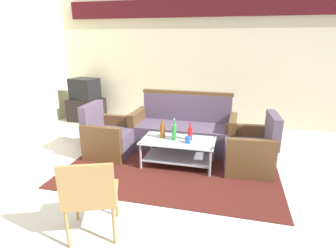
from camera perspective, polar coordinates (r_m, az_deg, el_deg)
The scene contains 15 objects.
ground_plane at distance 3.63m, azimuth -1.71°, elevation -12.85°, with size 14.00×14.00×0.00m, color beige.
wall_back at distance 6.12m, azimuth 6.07°, elevation 14.25°, with size 6.52×0.19×2.80m.
rug at distance 4.24m, azimuth 1.12°, elevation -7.98°, with size 3.09×2.26×0.01m, color #511E19.
couch at distance 4.78m, azimuth 3.31°, elevation -0.90°, with size 1.81×0.76×0.96m.
armchair_left at distance 4.60m, azimuth -12.44°, elevation -2.48°, with size 0.70×0.76×0.85m.
armchair_right at distance 4.15m, azimuth 17.02°, elevation -5.12°, with size 0.74×0.80×0.85m.
coffee_table at distance 4.10m, azimuth 2.14°, elevation -4.82°, with size 1.10×0.60×0.40m.
bottle_clear at distance 4.10m, azimuth 1.31°, elevation -0.99°, with size 0.06×0.06×0.31m.
bottle_brown at distance 4.11m, azimuth -1.18°, elevation -1.01°, with size 0.08×0.08×0.30m.
bottle_red at distance 4.05m, azimuth 4.67°, elevation -1.61°, with size 0.07×0.07×0.26m.
bottle_green at distance 4.02m, azimuth 1.29°, elevation -1.36°, with size 0.06×0.06×0.32m.
cup at distance 3.93m, azimuth 4.26°, elevation -2.91°, with size 0.08×0.08×0.10m, color #2659A5.
tv_stand at distance 6.68m, azimuth -16.82°, elevation 3.31°, with size 0.80×0.50×0.52m, color black.
television at distance 6.58m, azimuth -17.20°, elevation 7.53°, with size 0.68×0.56×0.48m.
wicker_chair at distance 2.68m, azimuth -16.15°, elevation -13.38°, with size 0.62×0.62×0.84m.
Camera 1 is at (0.85, -3.00, 1.85)m, focal length 28.85 mm.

